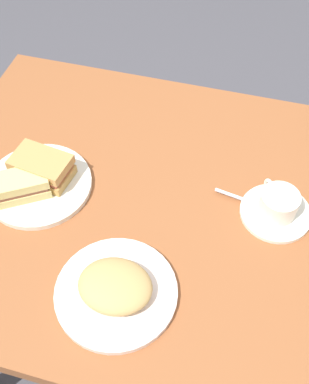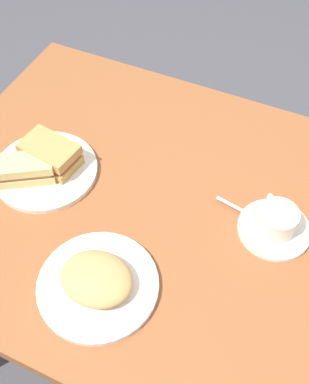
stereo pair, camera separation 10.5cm
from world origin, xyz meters
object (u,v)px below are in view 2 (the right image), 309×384
(sandwich_back, at_px, (24,169))
(spoon, at_px, (243,211))
(coffee_cup, at_px, (277,219))
(sandwich_front, at_px, (51,153))
(dining_table, at_px, (202,244))
(sandwich_plate, at_px, (46,170))
(coffee_saucer, at_px, (274,229))
(side_plate, at_px, (98,285))

(sandwich_back, bearing_deg, spoon, 13.67)
(coffee_cup, bearing_deg, sandwich_front, -175.74)
(dining_table, xyz_separation_m, sandwich_front, (-0.39, 0.00, 0.13))
(sandwich_plate, xyz_separation_m, coffee_cup, (0.54, 0.07, 0.03))
(coffee_saucer, bearing_deg, sandwich_front, -175.89)
(sandwich_front, height_order, spoon, sandwich_front)
(coffee_cup, height_order, side_plate, coffee_cup)
(dining_table, xyz_separation_m, spoon, (0.07, 0.05, 0.10))
(sandwich_front, bearing_deg, dining_table, -0.38)
(sandwich_front, xyz_separation_m, side_plate, (0.25, -0.24, -0.04))
(coffee_saucer, relative_size, spoon, 1.60)
(sandwich_plate, relative_size, coffee_saucer, 1.56)
(spoon, xyz_separation_m, side_plate, (-0.21, -0.29, -0.01))
(sandwich_back, distance_m, coffee_cup, 0.57)
(sandwich_front, bearing_deg, side_plate, -43.33)
(side_plate, bearing_deg, spoon, 54.58)
(sandwich_front, height_order, side_plate, sandwich_front)
(side_plate, bearing_deg, coffee_cup, 44.64)
(sandwich_plate, bearing_deg, sandwich_back, -121.15)
(coffee_cup, relative_size, spoon, 1.03)
(sandwich_back, height_order, coffee_saucer, sandwich_back)
(sandwich_plate, relative_size, sandwich_front, 1.74)
(sandwich_back, bearing_deg, sandwich_front, 66.06)
(sandwich_plate, relative_size, coffee_cup, 2.41)
(sandwich_plate, bearing_deg, dining_table, 3.49)
(sandwich_front, relative_size, spoon, 1.43)
(dining_table, bearing_deg, side_plate, -120.62)
(sandwich_front, bearing_deg, coffee_cup, 4.26)
(side_plate, bearing_deg, sandwich_back, 148.76)
(coffee_saucer, height_order, side_plate, side_plate)
(dining_table, relative_size, sandwich_back, 8.93)
(spoon, bearing_deg, sandwich_front, -173.55)
(dining_table, distance_m, side_plate, 0.29)
(sandwich_front, distance_m, coffee_cup, 0.53)
(dining_table, height_order, sandwich_front, sandwich_front)
(coffee_saucer, bearing_deg, coffee_cup, 121.98)
(sandwich_front, relative_size, side_plate, 0.58)
(sandwich_front, bearing_deg, spoon, 6.45)
(dining_table, relative_size, sandwich_plate, 5.39)
(sandwich_back, height_order, side_plate, sandwich_back)
(sandwich_plate, bearing_deg, spoon, 9.62)
(side_plate, bearing_deg, sandwich_plate, 140.68)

